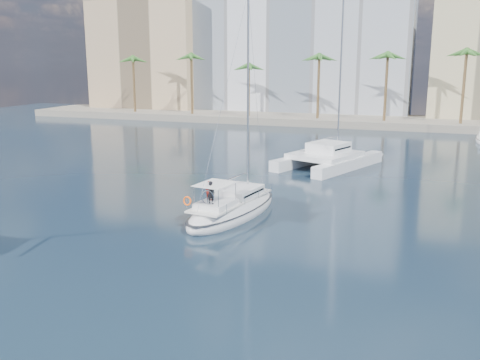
% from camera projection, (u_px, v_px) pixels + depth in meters
% --- Properties ---
extents(ground, '(160.00, 160.00, 0.00)m').
position_uv_depth(ground, '(215.00, 227.00, 34.88)').
color(ground, black).
rests_on(ground, ground).
extents(quay, '(120.00, 14.00, 1.20)m').
position_uv_depth(quay, '(351.00, 120.00, 90.79)').
color(quay, gray).
rests_on(quay, ground).
extents(building_modern, '(42.00, 16.00, 28.00)m').
position_uv_depth(building_modern, '(300.00, 42.00, 102.80)').
color(building_modern, silver).
rests_on(building_modern, ground).
extents(building_tan_left, '(22.00, 14.00, 22.00)m').
position_uv_depth(building_tan_left, '(152.00, 58.00, 109.63)').
color(building_tan_left, tan).
rests_on(building_tan_left, ground).
extents(palm_left, '(3.60, 3.60, 12.30)m').
position_uv_depth(palm_left, '(159.00, 62.00, 96.14)').
color(palm_left, brown).
rests_on(palm_left, ground).
extents(palm_centre, '(3.60, 3.60, 12.30)m').
position_uv_depth(palm_centre, '(350.00, 62.00, 84.99)').
color(palm_centre, brown).
rests_on(palm_centre, ground).
extents(main_sloop, '(5.03, 11.17, 16.00)m').
position_uv_depth(main_sloop, '(233.00, 209.00, 37.36)').
color(main_sloop, silver).
rests_on(main_sloop, ground).
extents(catamaran, '(9.91, 13.44, 17.61)m').
position_uv_depth(catamaran, '(327.00, 156.00, 54.37)').
color(catamaran, silver).
rests_on(catamaran, ground).
extents(seagull, '(1.06, 0.46, 0.20)m').
position_uv_depth(seagull, '(244.00, 197.00, 39.20)').
color(seagull, silver).
rests_on(seagull, ground).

